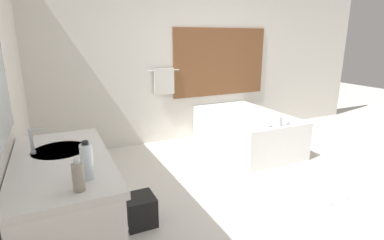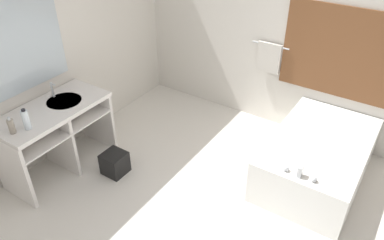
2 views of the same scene
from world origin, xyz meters
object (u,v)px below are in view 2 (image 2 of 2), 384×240
at_px(soap_dispenser, 11,126).
at_px(waste_bin, 115,163).
at_px(water_bottle_1, 26,120).
at_px(bathtub, 317,157).

height_order(soap_dispenser, waste_bin, soap_dispenser).
xyz_separation_m(water_bottle_1, waste_bin, (0.46, 0.65, -0.82)).
height_order(water_bottle_1, waste_bin, water_bottle_1).
relative_size(bathtub, soap_dispenser, 8.72).
bearing_deg(soap_dispenser, waste_bin, 56.50).
distance_m(bathtub, waste_bin, 2.36).
bearing_deg(waste_bin, bathtub, 31.46).
xyz_separation_m(soap_dispenser, waste_bin, (0.52, 0.78, -0.79)).
xyz_separation_m(bathtub, waste_bin, (-2.01, -1.23, -0.16)).
distance_m(water_bottle_1, waste_bin, 1.14).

